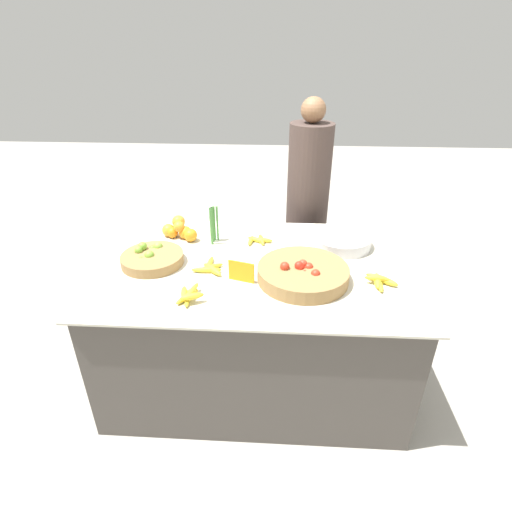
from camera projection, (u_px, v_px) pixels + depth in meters
name	position (u px, v px, depth m)	size (l,w,h in m)	color
ground_plane	(256.00, 367.00, 2.54)	(12.00, 12.00, 0.00)	#A39E93
market_table	(256.00, 319.00, 2.36)	(1.67, 1.13, 0.76)	#4C4742
lime_bowl	(152.00, 258.00, 2.17)	(0.34, 0.34, 0.10)	olive
tomato_basket	(303.00, 273.00, 2.02)	(0.46, 0.46, 0.11)	olive
orange_pile	(179.00, 230.00, 2.44)	(0.23, 0.15, 0.13)	orange
metal_bowl	(341.00, 241.00, 2.35)	(0.35, 0.35, 0.07)	silver
price_sign	(241.00, 272.00, 2.00)	(0.13, 0.05, 0.11)	orange
veg_bundle	(213.00, 225.00, 2.36)	(0.05, 0.07, 0.22)	#4C8E42
banana_bunch_front_left	(380.00, 280.00, 1.99)	(0.17, 0.17, 0.05)	yellow
banana_bunch_middle_right	(189.00, 295.00, 1.87)	(0.14, 0.17, 0.05)	yellow
banana_bunch_front_right	(258.00, 240.00, 2.40)	(0.16, 0.15, 0.03)	yellow
banana_bunch_front_center	(210.00, 268.00, 2.11)	(0.17, 0.21, 0.03)	yellow
vendor_person	(307.00, 214.00, 2.94)	(0.30, 0.30, 1.51)	#473833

